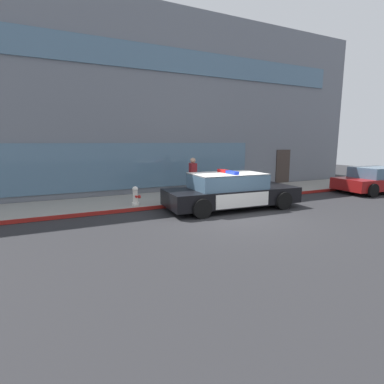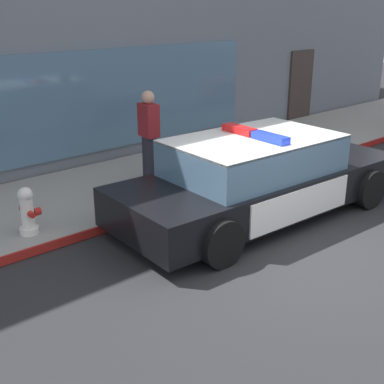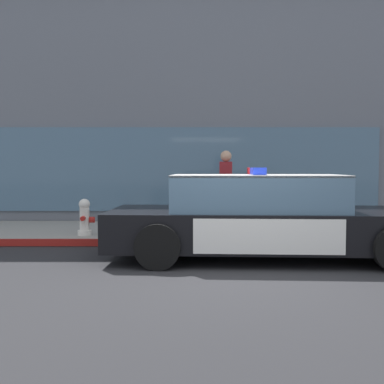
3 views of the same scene
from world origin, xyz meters
The scene contains 6 objects.
ground centered at (0.00, 0.00, 0.00)m, with size 48.00×48.00×0.00m, color #262628.
sidewalk centered at (0.00, 3.82, 0.07)m, with size 48.00×2.87×0.15m, color gray.
curb_red_paint centered at (0.00, 2.37, 0.08)m, with size 28.80×0.04×0.14m, color maroon.
police_cruiser centered at (0.69, 1.27, 0.68)m, with size 5.28×2.31×1.49m.
fire_hydrant centered at (-2.64, 2.82, 0.50)m, with size 0.34×0.39×0.73m.
pedestrian_on_sidewalk centered at (0.23, 3.65, 1.01)m, with size 0.30×0.43×1.71m.
Camera 2 is at (-5.42, -4.01, 3.39)m, focal length 48.06 mm.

